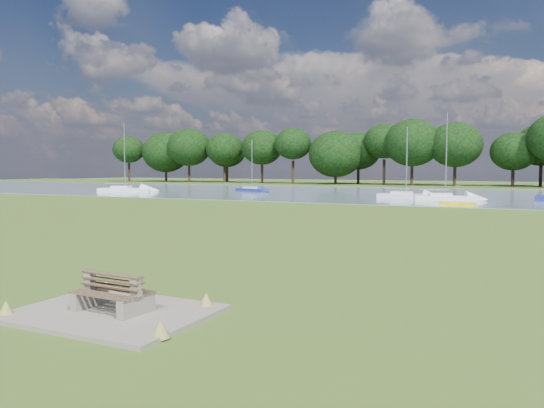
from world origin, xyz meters
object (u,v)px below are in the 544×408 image
at_px(bench_pair, 112,294).
at_px(sailboat_0, 445,196).
at_px(sailboat_5, 405,194).
at_px(kayak, 457,204).
at_px(sailboat_3, 252,189).
at_px(sailboat_4, 125,188).

relative_size(bench_pair, sailboat_0, 0.20).
bearing_deg(sailboat_5, kayak, -50.45).
bearing_deg(sailboat_3, kayak, -9.29).
distance_m(bench_pair, sailboat_3, 58.25).
xyz_separation_m(kayak, sailboat_4, (-42.27, 7.19, 0.32)).
xyz_separation_m(bench_pair, sailboat_5, (-3.18, 46.46, 0.01)).
bearing_deg(sailboat_4, sailboat_5, -18.69).
xyz_separation_m(sailboat_0, sailboat_3, (-25.57, 8.39, -0.05)).
distance_m(sailboat_0, sailboat_4, 40.41).
xyz_separation_m(bench_pair, sailboat_0, (0.99, 44.42, 0.03)).
bearing_deg(kayak, sailboat_5, 128.01).
relative_size(sailboat_3, sailboat_4, 0.75).
relative_size(sailboat_4, sailboat_5, 1.22).
relative_size(kayak, sailboat_4, 0.33).
bearing_deg(sailboat_3, sailboat_5, 2.55).
bearing_deg(sailboat_5, bench_pair, -82.06).
bearing_deg(sailboat_4, bench_pair, -69.60).
height_order(sailboat_4, sailboat_5, sailboat_4).
relative_size(kayak, sailboat_5, 0.40).
height_order(bench_pair, sailboat_3, sailboat_3).
xyz_separation_m(bench_pair, sailboat_3, (-24.58, 52.80, -0.02)).
bearing_deg(bench_pair, sailboat_3, 117.92).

